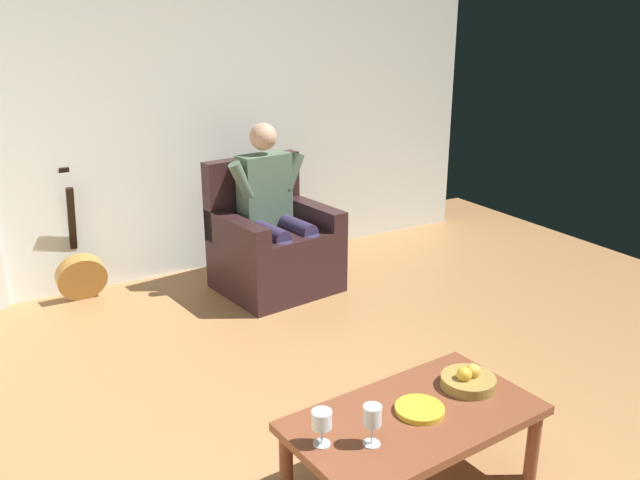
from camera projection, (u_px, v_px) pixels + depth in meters
wall_back at (136, 117)px, 4.96m from camera, size 6.07×0.06×2.55m
armchair at (273, 246)px, 5.06m from camera, size 0.89×0.83×0.98m
person_seated at (273, 204)px, 4.93m from camera, size 0.66×0.62×1.26m
coffee_table at (414, 425)px, 2.86m from camera, size 1.13×0.68×0.39m
guitar at (81, 272)px, 4.88m from camera, size 0.35×0.33×0.97m
wine_glass_near at (322, 422)px, 2.61m from camera, size 0.08×0.08×0.15m
wine_glass_far at (372, 418)px, 2.60m from camera, size 0.07×0.07×0.17m
fruit_bowl at (468, 380)px, 3.04m from camera, size 0.25×0.25×0.11m
decorative_dish at (420, 409)px, 2.85m from camera, size 0.21×0.21×0.02m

